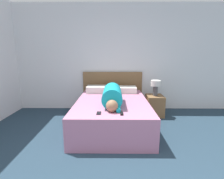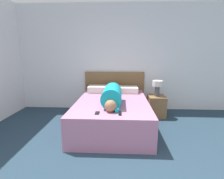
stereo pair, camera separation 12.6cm
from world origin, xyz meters
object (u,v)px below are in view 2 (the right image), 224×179
object	(u,v)px
table_lamp	(157,86)
pillow_second	(128,90)
cell_phone	(97,113)
nightstand	(156,106)
pillow_near_headboard	(99,89)
tv_remote	(120,113)
bed	(112,113)
person_lying	(113,94)

from	to	relation	value
table_lamp	pillow_second	distance (m)	0.68
pillow_second	cell_phone	size ratio (longest dim) A/B	3.63
nightstand	table_lamp	bearing A→B (deg)	0.00
pillow_near_headboard	tv_remote	distance (m)	1.58
bed	pillow_second	xyz separation A→B (m)	(0.32, 0.74, 0.33)
cell_phone	person_lying	bearing A→B (deg)	73.74
nightstand	pillow_second	xyz separation A→B (m)	(-0.66, 0.12, 0.35)
nightstand	cell_phone	xyz separation A→B (m)	(-1.18, -1.37, 0.29)
nightstand	tv_remote	size ratio (longest dim) A/B	3.14
pillow_second	cell_phone	distance (m)	1.58
person_lying	pillow_near_headboard	world-z (taller)	person_lying
person_lying	pillow_near_headboard	xyz separation A→B (m)	(-0.35, 0.80, -0.07)
person_lying	tv_remote	xyz separation A→B (m)	(0.15, -0.70, -0.13)
bed	pillow_second	bearing A→B (deg)	66.57
table_lamp	pillow_second	xyz separation A→B (m)	(-0.66, 0.12, -0.12)
bed	nightstand	size ratio (longest dim) A/B	4.25
bed	pillow_second	size ratio (longest dim) A/B	4.24
pillow_near_headboard	cell_phone	size ratio (longest dim) A/B	3.82
person_lying	cell_phone	xyz separation A→B (m)	(-0.20, -0.69, -0.14)
table_lamp	person_lying	xyz separation A→B (m)	(-0.98, -0.68, -0.04)
pillow_near_headboard	pillow_second	bearing A→B (deg)	0.00
tv_remote	nightstand	bearing A→B (deg)	58.96
nightstand	tv_remote	xyz separation A→B (m)	(-0.83, -1.38, 0.30)
person_lying	tv_remote	world-z (taller)	person_lying
pillow_near_headboard	nightstand	bearing A→B (deg)	-5.24
tv_remote	cell_phone	world-z (taller)	tv_remote
nightstand	person_lying	bearing A→B (deg)	-145.17
bed	pillow_near_headboard	size ratio (longest dim) A/B	4.03
nightstand	pillow_near_headboard	world-z (taller)	pillow_near_headboard
nightstand	table_lamp	size ratio (longest dim) A/B	1.34
pillow_second	bed	bearing A→B (deg)	-113.43
table_lamp	tv_remote	size ratio (longest dim) A/B	2.34
pillow_near_headboard	pillow_second	distance (m)	0.67
pillow_near_headboard	cell_phone	world-z (taller)	pillow_near_headboard
bed	person_lying	bearing A→B (deg)	-85.38
pillow_second	tv_remote	xyz separation A→B (m)	(-0.17, -1.50, -0.05)
pillow_second	nightstand	bearing A→B (deg)	-10.44
tv_remote	cell_phone	bearing A→B (deg)	177.74
cell_phone	bed	bearing A→B (deg)	75.44
table_lamp	person_lying	world-z (taller)	person_lying
nightstand	pillow_second	distance (m)	0.76
pillow_near_headboard	cell_phone	bearing A→B (deg)	-84.12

